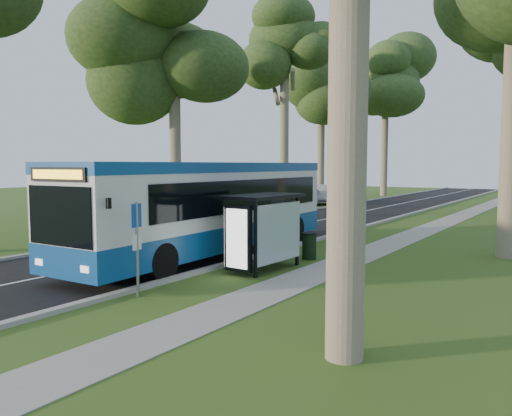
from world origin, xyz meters
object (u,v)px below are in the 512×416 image
Objects in this scene: bus_shelter at (260,218)px; car_white at (306,196)px; bus at (210,208)px; litter_bin at (309,246)px; bus_stop_sign at (137,238)px; car_silver at (324,194)px.

bus_shelter is 25.24m from car_white.
bus is at bearing -75.40° from car_white.
bus reaches higher than bus_shelter.
litter_bin is at bearing 20.24° from bus.
bus_stop_sign is at bearing -71.39° from bus.
car_silver is (-9.58, 30.04, -0.70)m from bus_stop_sign.
bus_shelter reaches higher than car_silver.
bus_shelter is 0.58× the size of car_silver.
bus_stop_sign reaches higher than litter_bin.
bus_shelter is at bearing -69.84° from car_white.
car_silver is (-10.49, 25.79, -0.87)m from bus_shelter.
car_silver is at bearing 82.41° from car_white.
bus is at bearing -92.87° from car_silver.
bus_shelter is (3.03, -1.27, -0.09)m from bus.
car_white is 2.92m from car_silver.
bus_stop_sign is 7.11m from litter_bin.
bus is 22.93m from car_white.
litter_bin is at bearing 72.26° from bus_stop_sign.
bus_stop_sign is 4.35m from bus_shelter.
car_white is at bearing 118.50° from litter_bin.
litter_bin is (0.33, 2.68, -1.21)m from bus_shelter.
bus is at bearing 159.61° from bus_shelter.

